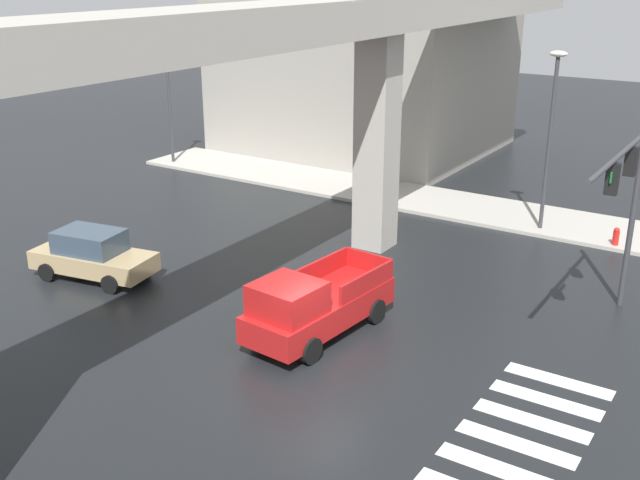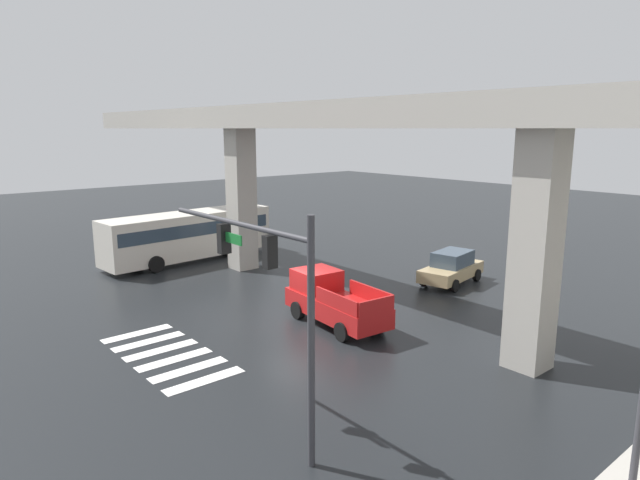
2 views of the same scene
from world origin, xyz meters
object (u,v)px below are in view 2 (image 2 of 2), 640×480
(city_bus, at_px, (189,233))
(pickup_truck, at_px, (332,300))
(traffic_signal_mast, at_px, (268,278))
(sedan_tan, at_px, (452,267))

(city_bus, bearing_deg, pickup_truck, -2.98)
(pickup_truck, xyz_separation_m, city_bus, (-14.20, 0.74, 0.73))
(city_bus, bearing_deg, traffic_signal_mast, -21.66)
(city_bus, xyz_separation_m, sedan_tan, (13.75, 8.13, -0.87))
(city_bus, relative_size, traffic_signal_mast, 1.69)
(city_bus, height_order, sedan_tan, city_bus)
(traffic_signal_mast, bearing_deg, sedan_tan, 110.33)
(pickup_truck, bearing_deg, sedan_tan, 92.85)
(sedan_tan, xyz_separation_m, traffic_signal_mast, (5.91, -15.94, 3.54))
(pickup_truck, bearing_deg, city_bus, 177.02)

